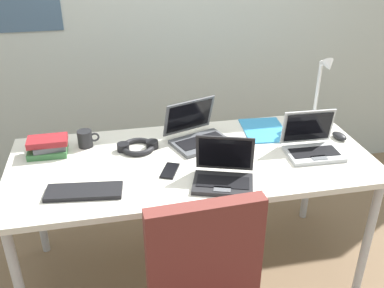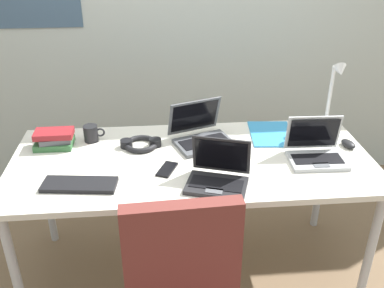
% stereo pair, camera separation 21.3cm
% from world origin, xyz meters
% --- Properties ---
extents(ground_plane, '(12.00, 12.00, 0.00)m').
position_xyz_m(ground_plane, '(0.00, 0.00, 0.00)').
color(ground_plane, '#7A6047').
extents(wall_back, '(6.00, 0.13, 2.60)m').
position_xyz_m(wall_back, '(-0.00, 1.10, 1.30)').
color(wall_back, '#B2BCB7').
rests_on(wall_back, ground_plane).
extents(desk, '(1.80, 0.80, 0.74)m').
position_xyz_m(desk, '(0.00, 0.00, 0.68)').
color(desk, silver).
rests_on(desk, ground_plane).
extents(desk_lamp, '(0.12, 0.18, 0.40)m').
position_xyz_m(desk_lamp, '(0.80, 0.28, 0.94)').
color(desk_lamp, white).
rests_on(desk_lamp, desk).
extents(laptop_near_mouse, '(0.32, 0.29, 0.20)m').
position_xyz_m(laptop_near_mouse, '(0.10, -0.24, 0.78)').
color(laptop_near_mouse, '#232326').
rests_on(laptop_near_mouse, desk).
extents(laptop_front_right, '(0.28, 0.23, 0.21)m').
position_xyz_m(laptop_front_right, '(0.61, -0.06, 0.78)').
color(laptop_front_right, '#B7BABC').
rests_on(laptop_front_right, desk).
extents(laptop_center, '(0.36, 0.34, 0.21)m').
position_xyz_m(laptop_center, '(0.06, 0.17, 0.78)').
color(laptop_center, '#515459').
rests_on(laptop_center, desk).
extents(external_keyboard, '(0.34, 0.16, 0.02)m').
position_xyz_m(external_keyboard, '(-0.52, -0.21, 0.75)').
color(external_keyboard, black).
rests_on(external_keyboard, desk).
extents(computer_mouse, '(0.08, 0.11, 0.03)m').
position_xyz_m(computer_mouse, '(0.83, 0.05, 0.76)').
color(computer_mouse, black).
rests_on(computer_mouse, desk).
extents(cell_phone, '(0.11, 0.15, 0.01)m').
position_xyz_m(cell_phone, '(-0.13, -0.10, 0.74)').
color(cell_phone, black).
rests_on(cell_phone, desk).
extents(headphones, '(0.21, 0.18, 0.04)m').
position_xyz_m(headphones, '(-0.26, 0.15, 0.76)').
color(headphones, black).
rests_on(headphones, desk).
extents(book_stack, '(0.20, 0.16, 0.09)m').
position_xyz_m(book_stack, '(-0.70, 0.19, 0.78)').
color(book_stack, '#336638').
rests_on(book_stack, desk).
extents(paper_folder_center, '(0.26, 0.33, 0.01)m').
position_xyz_m(paper_folder_center, '(0.46, 0.23, 0.74)').
color(paper_folder_center, '#338CC6').
rests_on(paper_folder_center, desk).
extents(coffee_mug, '(0.11, 0.08, 0.09)m').
position_xyz_m(coffee_mug, '(-0.52, 0.24, 0.78)').
color(coffee_mug, black).
rests_on(coffee_mug, desk).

